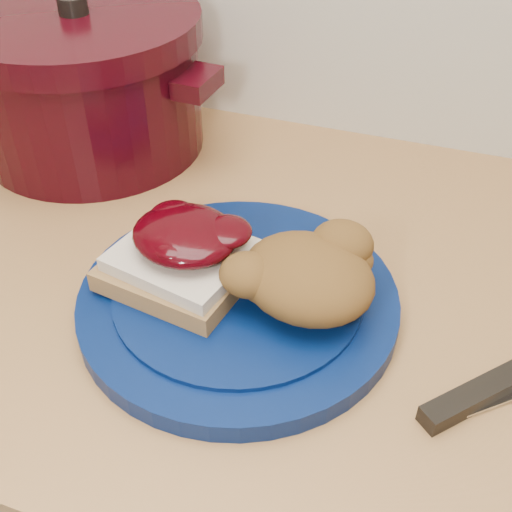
% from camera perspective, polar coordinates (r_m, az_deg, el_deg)
% --- Properties ---
extents(plate, '(0.36, 0.36, 0.02)m').
position_cam_1_polar(plate, '(0.59, -1.57, -3.99)').
color(plate, '#051647').
rests_on(plate, wood_countertop).
extents(sandwich, '(0.14, 0.13, 0.06)m').
position_cam_1_polar(sandwich, '(0.58, -6.57, 0.25)').
color(sandwich, olive).
rests_on(sandwich, plate).
extents(stuffing_mound, '(0.14, 0.13, 0.06)m').
position_cam_1_polar(stuffing_mound, '(0.55, 4.59, -1.92)').
color(stuffing_mound, brown).
rests_on(stuffing_mound, plate).
extents(dutch_oven, '(0.34, 0.30, 0.18)m').
position_cam_1_polar(dutch_oven, '(0.83, -14.85, 14.75)').
color(dutch_oven, black).
rests_on(dutch_oven, wood_countertop).
extents(pepper_grinder, '(0.06, 0.06, 0.12)m').
position_cam_1_polar(pepper_grinder, '(0.89, -13.84, 15.11)').
color(pepper_grinder, black).
rests_on(pepper_grinder, wood_countertop).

